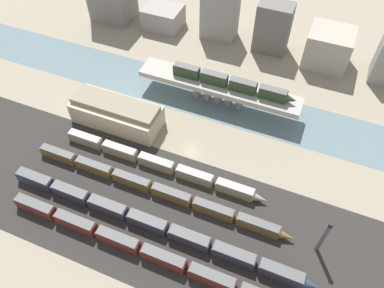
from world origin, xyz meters
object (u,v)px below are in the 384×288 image
(train_yard_outer, at_px, (160,164))
(warehouse_building, at_px, (117,113))
(signal_tower, at_px, (323,238))
(train_yard_far, at_px, (155,189))
(train_yard_near, at_px, (145,251))
(train_on_bridge, at_px, (231,83))
(train_yard_mid, at_px, (152,224))

(train_yard_outer, distance_m, warehouse_building, 24.74)
(train_yard_outer, relative_size, signal_tower, 4.76)
(train_yard_far, bearing_deg, train_yard_near, -72.17)
(train_on_bridge, height_order, signal_tower, signal_tower)
(train_yard_mid, bearing_deg, train_yard_near, -77.35)
(train_on_bridge, relative_size, train_yard_far, 0.53)
(train_yard_near, xyz_separation_m, warehouse_building, (-29.76, 38.60, 2.29))
(train_yard_near, xyz_separation_m, train_yard_mid, (-1.70, 7.56, -0.08))
(train_on_bridge, xyz_separation_m, warehouse_building, (-32.12, -22.26, -5.68))
(train_yard_mid, height_order, warehouse_building, warehouse_building)
(train_yard_mid, bearing_deg, train_yard_outer, 109.21)
(train_yard_mid, xyz_separation_m, signal_tower, (42.60, 10.72, 4.75))
(train_yard_near, height_order, warehouse_building, warehouse_building)
(train_yard_near, height_order, signal_tower, signal_tower)
(train_yard_near, relative_size, train_yard_far, 1.02)
(train_yard_near, distance_m, train_yard_outer, 27.81)
(train_yard_near, xyz_separation_m, train_yard_outer, (-8.31, 26.54, -0.25))
(train_yard_mid, distance_m, train_yard_far, 11.22)
(train_on_bridge, bearing_deg, train_yard_outer, -107.27)
(train_yard_far, distance_m, train_yard_outer, 8.90)
(train_yard_near, relative_size, signal_tower, 5.90)
(train_on_bridge, relative_size, warehouse_building, 1.44)
(train_yard_mid, distance_m, train_yard_outer, 20.10)
(train_yard_outer, height_order, signal_tower, signal_tower)
(train_yard_far, distance_m, signal_tower, 46.95)
(signal_tower, bearing_deg, train_yard_near, -155.93)
(train_yard_near, bearing_deg, train_yard_far, 107.83)
(train_on_bridge, xyz_separation_m, train_yard_outer, (-10.67, -34.33, -8.22))
(warehouse_building, distance_m, signal_tower, 73.56)
(train_yard_mid, height_order, train_yard_far, train_yard_mid)
(train_yard_mid, relative_size, train_yard_outer, 1.35)
(train_yard_outer, bearing_deg, signal_tower, -9.53)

